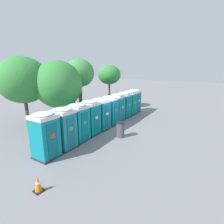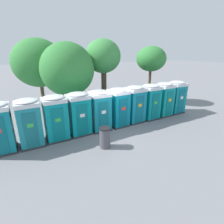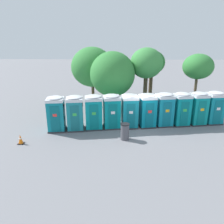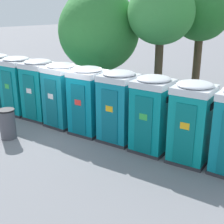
# 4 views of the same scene
# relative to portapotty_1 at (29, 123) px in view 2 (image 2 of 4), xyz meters

# --- Properties ---
(ground_plane) EXTENTS (120.00, 120.00, 0.00)m
(ground_plane) POSITION_rel_portapotty_1_xyz_m (4.66, 0.50, -1.28)
(ground_plane) COLOR slate
(portapotty_1) EXTENTS (1.34, 1.36, 2.54)m
(portapotty_1) POSITION_rel_portapotty_1_xyz_m (0.00, 0.00, 0.00)
(portapotty_1) COLOR #2D2D33
(portapotty_1) RESTS_ON ground
(portapotty_2) EXTENTS (1.41, 1.38, 2.54)m
(portapotty_2) POSITION_rel_portapotty_1_xyz_m (1.31, 0.27, -0.00)
(portapotty_2) COLOR #2D2D33
(portapotty_2) RESTS_ON ground
(portapotty_3) EXTENTS (1.42, 1.40, 2.54)m
(portapotty_3) POSITION_rel_portapotty_1_xyz_m (2.63, 0.51, -0.00)
(portapotty_3) COLOR #2D2D33
(portapotty_3) RESTS_ON ground
(portapotty_4) EXTENTS (1.31, 1.33, 2.54)m
(portapotty_4) POSITION_rel_portapotty_1_xyz_m (3.96, 0.64, 0.00)
(portapotty_4) COLOR #2D2D33
(portapotty_4) RESTS_ON ground
(portapotty_5) EXTENTS (1.37, 1.40, 2.54)m
(portapotty_5) POSITION_rel_portapotty_1_xyz_m (5.29, 0.83, 0.00)
(portapotty_5) COLOR #2D2D33
(portapotty_5) RESTS_ON ground
(portapotty_6) EXTENTS (1.40, 1.39, 2.54)m
(portapotty_6) POSITION_rel_portapotty_1_xyz_m (6.60, 1.09, -0.00)
(portapotty_6) COLOR #2D2D33
(portapotty_6) RESTS_ON ground
(portapotty_7) EXTENTS (1.33, 1.37, 2.54)m
(portapotty_7) POSITION_rel_portapotty_1_xyz_m (7.93, 1.25, 0.00)
(portapotty_7) COLOR #2D2D33
(portapotty_7) RESTS_ON ground
(portapotty_8) EXTENTS (1.36, 1.39, 2.54)m
(portapotty_8) POSITION_rel_portapotty_1_xyz_m (9.25, 1.46, 0.00)
(portapotty_8) COLOR #2D2D33
(portapotty_8) RESTS_ON ground
(portapotty_9) EXTENTS (1.36, 1.35, 2.54)m
(portapotty_9) POSITION_rel_portapotty_1_xyz_m (10.57, 1.71, -0.00)
(portapotty_9) COLOR #2D2D33
(portapotty_9) RESTS_ON ground
(street_tree_0) EXTENTS (3.95, 3.95, 5.70)m
(street_tree_0) POSITION_rel_portapotty_1_xyz_m (0.60, 5.93, 2.56)
(street_tree_0) COLOR brown
(street_tree_0) RESTS_ON ground
(street_tree_1) EXTENTS (2.66, 2.66, 5.15)m
(street_tree_1) POSITION_rel_portapotty_1_xyz_m (10.07, 4.94, 2.74)
(street_tree_1) COLOR brown
(street_tree_1) RESTS_ON ground
(street_tree_2) EXTENTS (2.53, 2.53, 5.35)m
(street_tree_2) POSITION_rel_portapotty_1_xyz_m (6.29, 6.94, 2.84)
(street_tree_2) COLOR #4C3826
(street_tree_2) RESTS_ON ground
(street_tree_3) EXTENTS (3.87, 3.87, 5.40)m
(street_tree_3) POSITION_rel_portapotty_1_xyz_m (2.56, 4.07, 2.18)
(street_tree_3) COLOR #4C3826
(street_tree_3) RESTS_ON ground
(street_tree_4) EXTENTS (2.85, 2.85, 5.67)m
(street_tree_4) POSITION_rel_portapotty_1_xyz_m (5.53, 4.88, 3.00)
(street_tree_4) COLOR #4C3826
(street_tree_4) RESTS_ON ground
(trash_can) EXTENTS (0.59, 0.59, 1.11)m
(trash_can) POSITION_rel_portapotty_1_xyz_m (3.57, -1.56, -0.73)
(trash_can) COLOR #4C4C54
(trash_can) RESTS_ON ground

